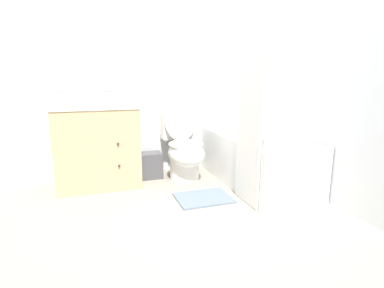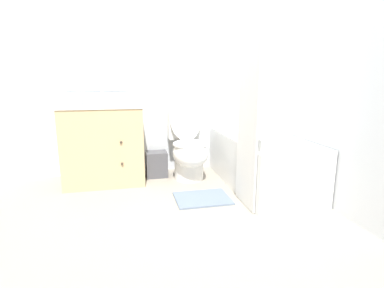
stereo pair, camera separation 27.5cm
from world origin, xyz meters
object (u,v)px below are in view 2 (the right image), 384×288
at_px(toilet, 188,148).
at_px(tissue_box, 118,99).
at_px(sink_faucet, 103,99).
at_px(bathtub, 260,160).
at_px(hand_towel_folded, 71,102).
at_px(soap_dispenser, 133,95).
at_px(wastebasket, 157,164).
at_px(bath_towel_folded, 274,143).
at_px(bath_mat, 202,198).
at_px(vanity_cabinet, 104,143).

height_order(toilet, tissue_box, tissue_box).
xyz_separation_m(sink_faucet, toilet, (0.89, -0.26, -0.53)).
xyz_separation_m(bathtub, hand_towel_folded, (-1.84, 0.30, 0.61)).
xyz_separation_m(soap_dispenser, hand_towel_folded, (-0.59, -0.21, -0.05)).
bearing_deg(toilet, soap_dispenser, 165.67).
relative_size(wastebasket, bath_towel_folded, 0.82).
xyz_separation_m(hand_towel_folded, bath_mat, (1.16, -0.56, -0.86)).
bearing_deg(bath_towel_folded, vanity_cabinet, 146.17).
height_order(wastebasket, bath_towel_folded, bath_towel_folded).
relative_size(bathtub, soap_dispenser, 7.77).
xyz_separation_m(sink_faucet, bathtub, (1.58, -0.62, -0.61)).
bearing_deg(sink_faucet, soap_dispenser, -19.41).
relative_size(vanity_cabinet, toilet, 0.94).
bearing_deg(bath_mat, sink_faucet, 135.02).
bearing_deg(bath_mat, tissue_box, 132.15).
bearing_deg(hand_towel_folded, vanity_cabinet, 29.01).
relative_size(vanity_cabinet, hand_towel_folded, 4.01).
distance_m(sink_faucet, soap_dispenser, 0.35).
relative_size(wastebasket, soap_dispenser, 1.53).
bearing_deg(vanity_cabinet, bath_mat, -38.58).
bearing_deg(bath_mat, toilet, 89.85).
distance_m(sink_faucet, bath_towel_folded, 1.87).
bearing_deg(tissue_box, sink_faucet, 151.74).
bearing_deg(tissue_box, wastebasket, -6.42).
height_order(wastebasket, hand_towel_folded, hand_towel_folded).
xyz_separation_m(bathtub, tissue_box, (-1.41, 0.53, 0.62)).
distance_m(wastebasket, soap_dispenser, 0.81).
xyz_separation_m(sink_faucet, bath_towel_folded, (1.44, -1.15, -0.31)).
bearing_deg(toilet, bath_mat, -90.15).
xyz_separation_m(sink_faucet, soap_dispenser, (0.32, -0.11, 0.05)).
height_order(bathtub, bath_towel_folded, bath_towel_folded).
relative_size(hand_towel_folded, bath_mat, 0.42).
xyz_separation_m(wastebasket, bath_towel_folded, (0.89, -1.02, 0.42)).
xyz_separation_m(toilet, tissue_box, (-0.73, 0.17, 0.53)).
bearing_deg(wastebasket, bath_towel_folded, -48.72).
xyz_separation_m(toilet, bathtub, (0.68, -0.36, -0.09)).
bearing_deg(bathtub, toilet, 151.94).
relative_size(soap_dispenser, hand_towel_folded, 0.89).
relative_size(tissue_box, hand_towel_folded, 0.58).
bearing_deg(bath_mat, vanity_cabinet, 141.42).
bearing_deg(sink_faucet, bath_towel_folded, -38.48).
distance_m(vanity_cabinet, soap_dispenser, 0.59).
distance_m(vanity_cabinet, toilet, 0.90).
xyz_separation_m(tissue_box, hand_towel_folded, (-0.43, -0.24, -0.01)).
bearing_deg(bath_mat, bathtub, 21.47).
relative_size(sink_faucet, bath_towel_folded, 0.41).
distance_m(toilet, bath_towel_folded, 1.07).
xyz_separation_m(vanity_cabinet, soap_dispenser, (0.32, 0.07, 0.49)).
xyz_separation_m(vanity_cabinet, toilet, (0.89, -0.08, -0.08)).
distance_m(wastebasket, bath_mat, 0.84).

